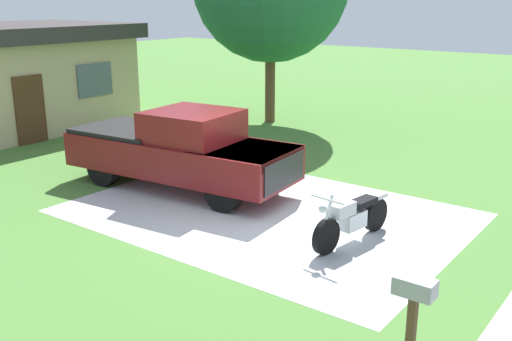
% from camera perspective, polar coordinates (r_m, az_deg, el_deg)
% --- Properties ---
extents(ground_plane, '(80.00, 80.00, 0.00)m').
position_cam_1_polar(ground_plane, '(12.57, 1.00, -4.08)').
color(ground_plane, '#4A7B33').
extents(driveway_pad, '(5.69, 7.94, 0.01)m').
position_cam_1_polar(driveway_pad, '(12.57, 1.00, -4.07)').
color(driveway_pad, silver).
rests_on(driveway_pad, ground).
extents(motorcycle, '(2.21, 0.70, 1.09)m').
position_cam_1_polar(motorcycle, '(11.10, 9.20, -4.54)').
color(motorcycle, black).
rests_on(motorcycle, ground).
extents(pickup_truck, '(2.55, 5.79, 1.90)m').
position_cam_1_polar(pickup_truck, '(14.09, -7.50, 2.10)').
color(pickup_truck, black).
rests_on(pickup_truck, ground).
extents(mailbox, '(0.26, 0.48, 1.26)m').
position_cam_1_polar(mailbox, '(7.35, 14.94, -11.97)').
color(mailbox, '#4C3823').
rests_on(mailbox, ground).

